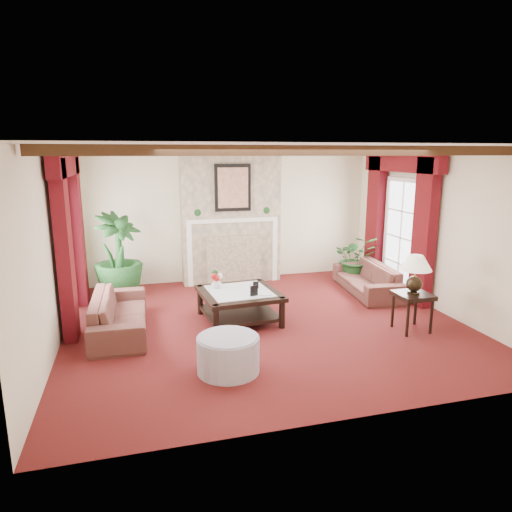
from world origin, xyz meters
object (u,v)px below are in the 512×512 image
object	(u,v)px
sofa_left	(119,307)
potted_palm	(119,274)
coffee_table	(239,306)
side_table	(412,312)
sofa_right	(367,274)
ottoman	(228,354)

from	to	relation	value
sofa_left	potted_palm	xyz separation A→B (m)	(-0.03, 1.74, 0.06)
coffee_table	side_table	bearing A→B (deg)	-28.62
coffee_table	sofa_left	bearing A→B (deg)	174.41
potted_palm	side_table	bearing A→B (deg)	-33.70
sofa_right	potted_palm	bearing A→B (deg)	-95.67
sofa_right	side_table	xyz separation A→B (m)	(-0.29, -1.91, -0.08)
coffee_table	side_table	distance (m)	2.63
coffee_table	ottoman	world-z (taller)	coffee_table
potted_palm	ottoman	bearing A→B (deg)	-68.75
side_table	ottoman	distance (m)	2.99
sofa_right	side_table	world-z (taller)	sofa_right
potted_palm	side_table	distance (m)	5.13
sofa_right	potted_palm	distance (m)	4.65
sofa_left	coffee_table	bearing A→B (deg)	-89.64
side_table	ottoman	size ratio (longest dim) A/B	0.76
sofa_right	coffee_table	bearing A→B (deg)	-66.85
sofa_right	side_table	bearing A→B (deg)	-2.79
coffee_table	potted_palm	bearing A→B (deg)	131.88
sofa_left	sofa_right	bearing A→B (deg)	-78.53
sofa_left	ottoman	bearing A→B (deg)	-141.10
sofa_right	ottoman	xyz separation A→B (m)	(-3.22, -2.50, -0.15)
sofa_left	potted_palm	distance (m)	1.74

